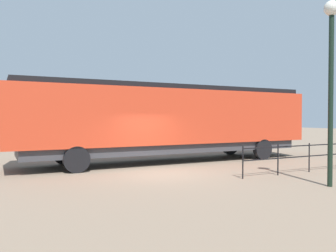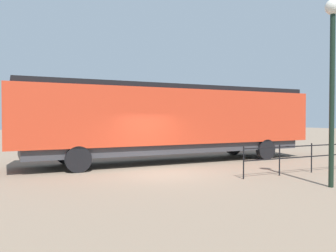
% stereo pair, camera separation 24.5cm
% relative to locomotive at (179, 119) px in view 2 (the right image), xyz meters
% --- Properties ---
extents(ground_plane, '(120.00, 120.00, 0.00)m').
position_rel_locomotive_xyz_m(ground_plane, '(3.22, -2.48, -2.21)').
color(ground_plane, '#84705B').
extents(locomotive, '(3.19, 15.67, 3.90)m').
position_rel_locomotive_xyz_m(locomotive, '(0.00, 0.00, 0.00)').
color(locomotive, red).
rests_on(locomotive, ground_plane).
extents(lamp_post, '(0.50, 0.50, 6.09)m').
position_rel_locomotive_xyz_m(lamp_post, '(8.08, 1.35, 2.01)').
color(lamp_post, black).
rests_on(lamp_post, ground_plane).
extents(platform_fence, '(0.05, 7.06, 1.22)m').
position_rel_locomotive_xyz_m(platform_fence, '(5.66, 3.21, -1.43)').
color(platform_fence, black).
rests_on(platform_fence, ground_plane).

